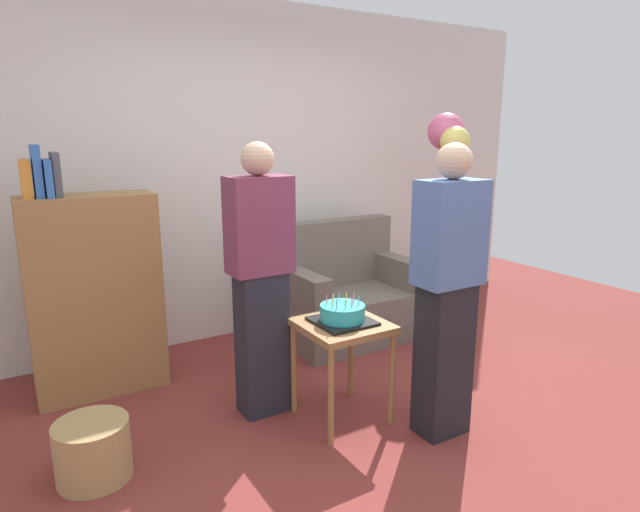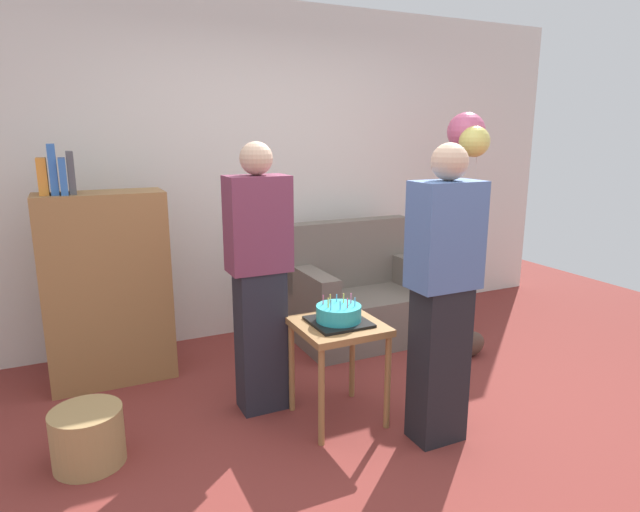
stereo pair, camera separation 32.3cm
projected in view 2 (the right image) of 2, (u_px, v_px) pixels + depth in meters
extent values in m
plane|color=maroon|center=(388.00, 442.00, 2.97)|extent=(8.00, 8.00, 0.00)
cube|color=silver|center=(260.00, 172.00, 4.47)|extent=(6.00, 0.10, 2.70)
cube|color=#6B6056|center=(364.00, 316.00, 4.41)|extent=(1.10, 0.70, 0.40)
cube|color=#6B6056|center=(349.00, 253.00, 4.54)|extent=(1.10, 0.16, 0.56)
cube|color=#6B6056|center=(312.00, 286.00, 4.14)|extent=(0.16, 0.70, 0.24)
cube|color=#6B6056|center=(413.00, 272.00, 4.54)|extent=(0.16, 0.70, 0.24)
cube|color=olive|center=(108.00, 289.00, 3.61)|extent=(0.80, 0.36, 1.30)
cube|color=orange|center=(43.00, 176.00, 3.31)|extent=(0.06, 0.17, 0.23)
cube|color=#3366B7|center=(53.00, 169.00, 3.32)|extent=(0.04, 0.20, 0.31)
cube|color=#3366B7|center=(63.00, 176.00, 3.35)|extent=(0.04, 0.25, 0.22)
cube|color=#4C4C51|center=(71.00, 173.00, 3.37)|extent=(0.04, 0.21, 0.26)
cube|color=olive|center=(339.00, 326.00, 3.10)|extent=(0.48, 0.48, 0.04)
cylinder|color=olive|center=(321.00, 398.00, 2.89)|extent=(0.04, 0.04, 0.56)
cylinder|color=olive|center=(388.00, 382.00, 3.07)|extent=(0.04, 0.04, 0.56)
cylinder|color=olive|center=(292.00, 367.00, 3.26)|extent=(0.04, 0.04, 0.56)
cylinder|color=olive|center=(352.00, 355.00, 3.44)|extent=(0.04, 0.04, 0.56)
cube|color=black|center=(339.00, 322.00, 3.09)|extent=(0.32, 0.32, 0.02)
cylinder|color=#2DB2B7|center=(339.00, 313.00, 3.08)|extent=(0.26, 0.26, 0.09)
cylinder|color=#EA668C|center=(351.00, 298.00, 3.10)|extent=(0.01, 0.01, 0.06)
cylinder|color=#F2CC4C|center=(344.00, 298.00, 3.11)|extent=(0.01, 0.01, 0.06)
cylinder|color=#66B2E5|center=(337.00, 298.00, 3.13)|extent=(0.01, 0.01, 0.05)
cylinder|color=#F2CC4C|center=(330.00, 298.00, 3.12)|extent=(0.01, 0.01, 0.05)
cylinder|color=#EA668C|center=(323.00, 300.00, 3.08)|extent=(0.01, 0.01, 0.06)
cylinder|color=#F2CC4C|center=(328.00, 303.00, 3.03)|extent=(0.01, 0.01, 0.06)
cylinder|color=#66B2E5|center=(331.00, 305.00, 2.98)|extent=(0.01, 0.01, 0.06)
cylinder|color=#66B2E5|center=(340.00, 305.00, 3.00)|extent=(0.01, 0.01, 0.05)
cylinder|color=#EA668C|center=(347.00, 303.00, 3.02)|extent=(0.01, 0.01, 0.06)
cylinder|color=#66B2E5|center=(355.00, 302.00, 3.05)|extent=(0.01, 0.01, 0.05)
cube|color=#23232D|center=(261.00, 341.00, 3.27)|extent=(0.28, 0.20, 0.88)
cube|color=#75334C|center=(258.00, 224.00, 3.10)|extent=(0.36, 0.22, 0.56)
sphere|color=#D1A889|center=(256.00, 158.00, 3.02)|extent=(0.19, 0.19, 0.19)
cube|color=black|center=(439.00, 365.00, 2.93)|extent=(0.28, 0.20, 0.88)
cube|color=#4C6BA3|center=(446.00, 235.00, 2.77)|extent=(0.36, 0.22, 0.56)
sphere|color=#D1A889|center=(450.00, 162.00, 2.68)|extent=(0.19, 0.19, 0.19)
cylinder|color=#A88451|center=(88.00, 437.00, 2.76)|extent=(0.36, 0.36, 0.30)
ellipsoid|color=#473328|center=(469.00, 344.00, 4.09)|extent=(0.28, 0.14, 0.20)
cylinder|color=silver|center=(471.00, 245.00, 4.49)|extent=(0.00, 0.00, 1.51)
sphere|color=#D65B84|center=(466.00, 131.00, 4.31)|extent=(0.31, 0.31, 0.31)
sphere|color=#E5D666|center=(474.00, 142.00, 4.20)|extent=(0.24, 0.24, 0.24)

